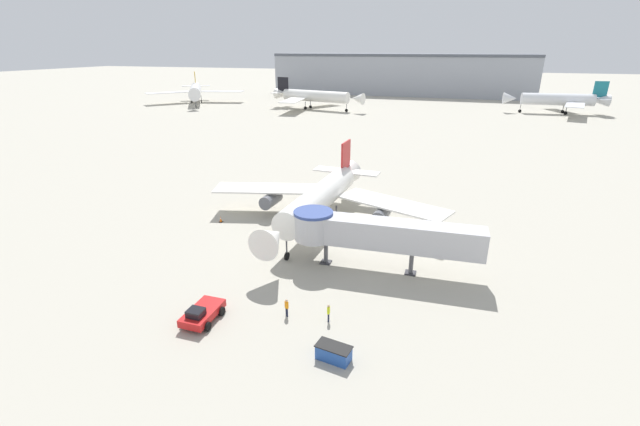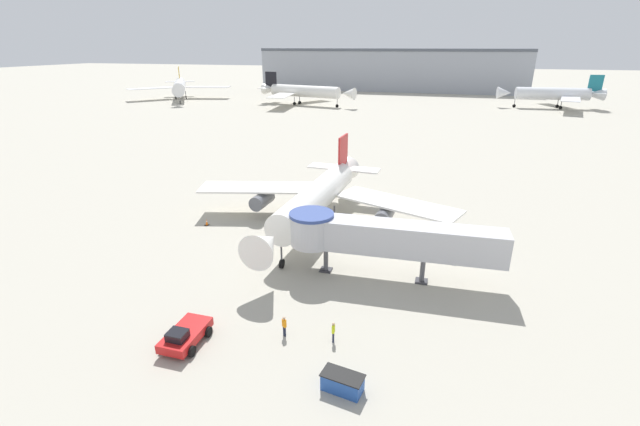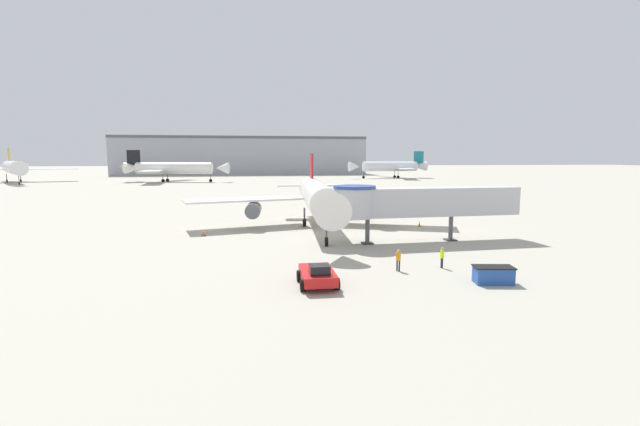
{
  "view_description": "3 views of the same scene",
  "coord_description": "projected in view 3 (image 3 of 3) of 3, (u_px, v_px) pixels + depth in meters",
  "views": [
    {
      "loc": [
        15.27,
        -44.13,
        21.48
      ],
      "look_at": [
        1.34,
        -0.8,
        3.78
      ],
      "focal_mm": 24.0,
      "sensor_mm": 36.0,
      "label": 1
    },
    {
      "loc": [
        12.83,
        -39.84,
        19.96
      ],
      "look_at": [
        2.03,
        -2.4,
        4.63
      ],
      "focal_mm": 24.0,
      "sensor_mm": 36.0,
      "label": 2
    },
    {
      "loc": [
        -7.22,
        -45.59,
        8.45
      ],
      "look_at": [
        -0.47,
        0.17,
        2.42
      ],
      "focal_mm": 24.0,
      "sensor_mm": 36.0,
      "label": 3
    }
  ],
  "objects": [
    {
      "name": "pushback_tug_red",
      "position": [
        318.0,
        275.0,
        28.22
      ],
      "size": [
        2.53,
        4.08,
        1.62
      ],
      "rotation": [
        0.0,
        0.0,
        0.0
      ],
      "color": "red",
      "rests_on": "ground_plane"
    },
    {
      "name": "background_jet_black_tail",
      "position": [
        172.0,
        168.0,
        147.43
      ],
      "size": [
        36.69,
        36.05,
        10.98
      ],
      "rotation": [
        0.0,
        0.0,
        1.35
      ],
      "color": "white",
      "rests_on": "ground_plane"
    },
    {
      "name": "ground_crew_marshaller",
      "position": [
        442.0,
        256.0,
        32.76
      ],
      "size": [
        0.21,
        0.32,
        1.63
      ],
      "rotation": [
        0.0,
        0.0,
        1.59
      ],
      "color": "#1E2338",
      "rests_on": "ground_plane"
    },
    {
      "name": "ground_plane",
      "position": [
        324.0,
        235.0,
        46.86
      ],
      "size": [
        800.0,
        800.0,
        0.0
      ],
      "primitive_type": "plane",
      "color": "#A8A393"
    },
    {
      "name": "background_jet_teal_tail",
      "position": [
        392.0,
        166.0,
        174.24
      ],
      "size": [
        33.46,
        33.87,
        11.0
      ],
      "rotation": [
        0.0,
        0.0,
        -1.49
      ],
      "color": "silver",
      "rests_on": "ground_plane"
    },
    {
      "name": "service_container_blue",
      "position": [
        493.0,
        275.0,
        28.78
      ],
      "size": [
        2.79,
        1.73,
        1.18
      ],
      "rotation": [
        0.0,
        0.0,
        -0.17
      ],
      "color": "#234C9E",
      "rests_on": "ground_plane"
    },
    {
      "name": "traffic_cone_port_wing",
      "position": [
        204.0,
        233.0,
        46.24
      ],
      "size": [
        0.46,
        0.46,
        0.76
      ],
      "color": "black",
      "rests_on": "ground_plane"
    },
    {
      "name": "jet_bridge",
      "position": [
        414.0,
        202.0,
        42.55
      ],
      "size": [
        19.16,
        4.13,
        5.75
      ],
      "rotation": [
        0.0,
        0.0,
        0.05
      ],
      "color": "#B7B7BC",
      "rests_on": "ground_plane"
    },
    {
      "name": "main_airplane",
      "position": [
        317.0,
        197.0,
        50.65
      ],
      "size": [
        32.36,
        28.1,
        8.98
      ],
      "rotation": [
        0.0,
        0.0,
        -0.06
      ],
      "color": "white",
      "rests_on": "ground_plane"
    },
    {
      "name": "terminal_building",
      "position": [
        243.0,
        156.0,
        215.31
      ],
      "size": [
        120.37,
        28.09,
        18.58
      ],
      "color": "#999EA8",
      "rests_on": "ground_plane"
    },
    {
      "name": "traffic_cone_starboard_wing",
      "position": [
        419.0,
        224.0,
        52.83
      ],
      "size": [
        0.38,
        0.38,
        0.63
      ],
      "color": "black",
      "rests_on": "ground_plane"
    },
    {
      "name": "background_jet_gold_tail",
      "position": [
        13.0,
        167.0,
        141.76
      ],
      "size": [
        34.99,
        33.94,
        11.78
      ],
      "rotation": [
        0.0,
        0.0,
        0.56
      ],
      "color": "white",
      "rests_on": "ground_plane"
    },
    {
      "name": "ground_crew_wing_walker",
      "position": [
        398.0,
        259.0,
        31.88
      ],
      "size": [
        0.37,
        0.32,
        1.65
      ],
      "rotation": [
        0.0,
        0.0,
        5.74
      ],
      "color": "#1E2338",
      "rests_on": "ground_plane"
    }
  ]
}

